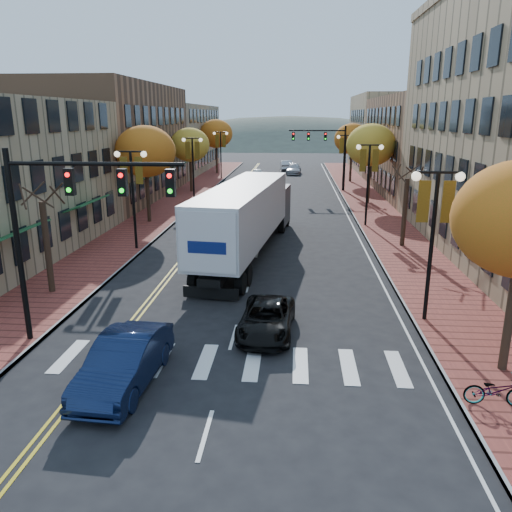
% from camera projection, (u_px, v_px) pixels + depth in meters
% --- Properties ---
extents(ground, '(200.00, 200.00, 0.00)m').
position_uv_depth(ground, '(217.00, 394.00, 14.93)').
color(ground, black).
rests_on(ground, ground).
extents(sidewalk_left, '(4.00, 85.00, 0.15)m').
position_uv_depth(sidewalk_left, '(175.00, 204.00, 46.77)').
color(sidewalk_left, brown).
rests_on(sidewalk_left, ground).
extents(sidewalk_right, '(4.00, 85.00, 0.15)m').
position_uv_depth(sidewalk_right, '(370.00, 206.00, 45.41)').
color(sidewalk_right, brown).
rests_on(sidewalk_right, ground).
extents(building_left_mid, '(12.00, 24.00, 11.00)m').
position_uv_depth(building_left_mid, '(102.00, 142.00, 49.26)').
color(building_left_mid, brown).
rests_on(building_left_mid, ground).
extents(building_left_far, '(12.00, 26.00, 9.50)m').
position_uv_depth(building_left_far, '(166.00, 139.00, 73.45)').
color(building_left_far, '#9E8966').
rests_on(building_left_far, ground).
extents(building_right_mid, '(15.00, 24.00, 10.00)m').
position_uv_depth(building_right_mid, '(451.00, 146.00, 52.47)').
color(building_right_mid, brown).
rests_on(building_right_mid, ground).
extents(building_right_far, '(15.00, 20.00, 11.00)m').
position_uv_depth(building_right_far, '(407.00, 133.00, 73.44)').
color(building_right_far, '#9E8966').
rests_on(building_right_far, ground).
extents(tree_left_a, '(0.28, 0.28, 4.20)m').
position_uv_depth(tree_left_a, '(47.00, 247.00, 22.67)').
color(tree_left_a, '#382619').
rests_on(tree_left_a, sidewalk_left).
extents(tree_left_b, '(4.48, 4.48, 7.21)m').
position_uv_depth(tree_left_b, '(145.00, 152.00, 37.16)').
color(tree_left_b, '#382619').
rests_on(tree_left_b, sidewalk_left).
extents(tree_left_c, '(4.16, 4.16, 6.69)m').
position_uv_depth(tree_left_c, '(190.00, 145.00, 52.62)').
color(tree_left_c, '#382619').
rests_on(tree_left_c, sidewalk_left).
extents(tree_left_d, '(4.61, 4.61, 7.42)m').
position_uv_depth(tree_left_d, '(216.00, 134.00, 69.74)').
color(tree_left_d, '#382619').
rests_on(tree_left_d, sidewalk_left).
extents(tree_right_b, '(0.28, 0.28, 4.20)m').
position_uv_depth(tree_right_b, '(405.00, 212.00, 30.91)').
color(tree_right_b, '#382619').
rests_on(tree_right_b, sidewalk_right).
extents(tree_right_c, '(4.48, 4.48, 7.21)m').
position_uv_depth(tree_right_c, '(371.00, 145.00, 45.39)').
color(tree_right_c, '#382619').
rests_on(tree_right_c, sidewalk_right).
extents(tree_right_d, '(4.35, 4.35, 7.00)m').
position_uv_depth(tree_right_d, '(352.00, 139.00, 60.79)').
color(tree_right_d, '#382619').
rests_on(tree_right_d, sidewalk_right).
extents(lamp_left_b, '(1.96, 0.36, 6.05)m').
position_uv_depth(lamp_left_b, '(132.00, 181.00, 29.68)').
color(lamp_left_b, black).
rests_on(lamp_left_b, ground).
extents(lamp_left_c, '(1.96, 0.36, 6.05)m').
position_uv_depth(lamp_left_c, '(193.00, 157.00, 46.95)').
color(lamp_left_c, black).
rests_on(lamp_left_c, ground).
extents(lamp_left_d, '(1.96, 0.36, 6.05)m').
position_uv_depth(lamp_left_d, '(221.00, 146.00, 64.22)').
color(lamp_left_d, black).
rests_on(lamp_left_d, ground).
extents(lamp_right_a, '(1.96, 0.36, 6.05)m').
position_uv_depth(lamp_right_a, '(434.00, 218.00, 18.95)').
color(lamp_right_a, black).
rests_on(lamp_right_a, ground).
extents(lamp_right_b, '(1.96, 0.36, 6.05)m').
position_uv_depth(lamp_right_b, '(369.00, 169.00, 36.22)').
color(lamp_right_b, black).
rests_on(lamp_right_b, ground).
extents(lamp_right_c, '(1.96, 0.36, 6.05)m').
position_uv_depth(lamp_right_c, '(345.00, 152.00, 53.49)').
color(lamp_right_c, black).
rests_on(lamp_right_c, ground).
extents(traffic_mast_near, '(6.10, 0.35, 7.00)m').
position_uv_depth(traffic_mast_near, '(68.00, 211.00, 16.88)').
color(traffic_mast_near, black).
rests_on(traffic_mast_near, ground).
extents(traffic_mast_far, '(6.10, 0.34, 7.00)m').
position_uv_depth(traffic_mast_far, '(327.00, 146.00, 53.47)').
color(traffic_mast_far, black).
rests_on(traffic_mast_far, ground).
extents(semi_truck, '(4.77, 17.39, 4.30)m').
position_uv_depth(semi_truck, '(248.00, 213.00, 29.32)').
color(semi_truck, black).
rests_on(semi_truck, ground).
extents(navy_sedan, '(1.96, 4.87, 1.57)m').
position_uv_depth(navy_sedan, '(124.00, 362.00, 15.21)').
color(navy_sedan, '#0D1837').
rests_on(navy_sedan, ground).
extents(black_suv, '(2.20, 4.38, 1.19)m').
position_uv_depth(black_suv, '(267.00, 319.00, 18.93)').
color(black_suv, black).
rests_on(black_suv, ground).
extents(car_far_white, '(1.91, 3.96, 1.30)m').
position_uv_depth(car_far_white, '(258.00, 174.00, 65.73)').
color(car_far_white, white).
rests_on(car_far_white, ground).
extents(car_far_silver, '(2.21, 4.84, 1.37)m').
position_uv_depth(car_far_silver, '(294.00, 169.00, 71.02)').
color(car_far_silver, '#A5A5AC').
rests_on(car_far_silver, ground).
extents(car_far_oncoming, '(1.97, 4.73, 1.52)m').
position_uv_depth(car_far_oncoming, '(286.00, 165.00, 75.73)').
color(car_far_oncoming, '#B6B6BF').
rests_on(car_far_oncoming, ground).
extents(bicycle, '(1.77, 0.71, 0.91)m').
position_uv_depth(bicycle, '(496.00, 391.00, 13.96)').
color(bicycle, gray).
rests_on(bicycle, sidewalk_right).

